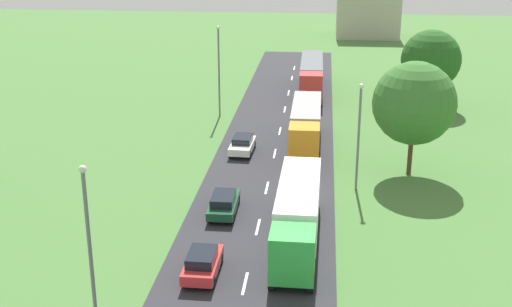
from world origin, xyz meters
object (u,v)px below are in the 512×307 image
car_third (202,263)px  tree_birch (431,60)px  car_fifth (242,144)px  lamppost_third (359,131)px  lamppost_fourth (219,67)px  distant_building (368,13)px  truck_third (306,125)px  lamppost_second (90,248)px  truck_second (298,212)px  truck_fourth (312,74)px  car_fourth (224,203)px  tree_oak (414,103)px

car_third → tree_birch: 41.98m
car_fifth → lamppost_third: bearing=-37.2°
lamppost_third → tree_birch: 25.50m
lamppost_fourth → distant_building: 54.58m
truck_third → lamppost_second: size_ratio=1.38×
lamppost_second → car_fifth: bearing=82.7°
truck_third → distant_building: size_ratio=1.17×
truck_second → truck_fourth: bearing=90.1°
car_third → lamppost_fourth: lamppost_fourth is taller
lamppost_second → lamppost_fourth: (-0.16, 38.58, 0.12)m
truck_second → distant_building: 79.45m
car_third → lamppost_second: 8.67m
truck_third → car_fourth: 15.54m
truck_fourth → car_third: truck_fourth is taller
car_fourth → lamppost_second: bearing=-104.1°
lamppost_fourth → distant_building: size_ratio=0.88×
lamppost_second → distant_building: lamppost_second is taller
car_fourth → distant_building: size_ratio=0.43×
truck_third → tree_oak: tree_oak is taller
truck_second → truck_fourth: 38.30m
tree_birch → car_third: bearing=-114.8°
tree_birch → tree_oak: bearing=-101.6°
truck_fourth → car_fourth: 34.94m
distant_building → car_fifth: bearing=-102.5°
car_fifth → tree_birch: size_ratio=0.51×
tree_oak → tree_birch: tree_oak is taller
truck_second → car_third: (-5.08, -4.66, -1.20)m
car_fifth → lamppost_fourth: lamppost_fourth is taller
tree_oak → car_fifth: bearing=165.0°
tree_oak → lamppost_third: bearing=-140.8°
car_third → car_fourth: (-0.06, 8.42, -0.03)m
car_fifth → tree_oak: 14.96m
truck_third → car_third: size_ratio=3.11×
car_third → tree_oak: 22.40m
truck_second → lamppost_third: size_ratio=1.55×
truck_third → tree_birch: tree_birch is taller
truck_fourth → truck_third: bearing=-90.1°
truck_fourth → car_fifth: bearing=-103.7°
lamppost_second → tree_oak: (17.14, 23.93, 0.82)m
lamppost_fourth → distant_building: (17.59, 51.65, -1.12)m
distant_building → tree_birch: bearing=-85.1°
truck_fourth → distant_building: (8.57, 40.67, 1.84)m
truck_third → car_fourth: truck_third is taller
car_fifth → tree_birch: tree_birch is taller
distant_building → lamppost_fourth: bearing=-108.8°
lamppost_fourth → car_fifth: bearing=-71.5°
car_third → car_fourth: car_third is taller
car_fifth → truck_fourth: bearing=76.3°
truck_fourth → car_fifth: size_ratio=3.53×
car_third → distant_building: 84.79m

